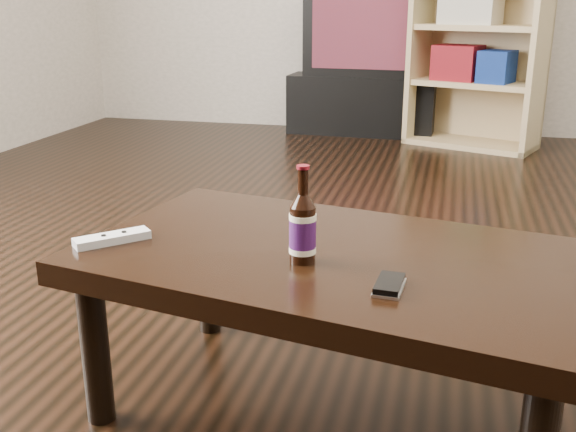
% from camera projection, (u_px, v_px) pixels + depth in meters
% --- Properties ---
extents(floor, '(5.00, 6.00, 0.01)m').
position_uv_depth(floor, '(379.00, 321.00, 1.97)').
color(floor, black).
rests_on(floor, ground).
extents(tv_stand, '(1.01, 0.54, 0.40)m').
position_uv_depth(tv_stand, '(364.00, 103.00, 4.70)').
color(tv_stand, black).
rests_on(tv_stand, floor).
extents(tv, '(0.79, 0.51, 0.57)m').
position_uv_depth(tv, '(366.00, 31.00, 4.55)').
color(tv, black).
rests_on(tv, tv_stand).
extents(bookshelf, '(0.86, 0.61, 1.46)m').
position_uv_depth(bookshelf, '(480.00, 22.00, 4.09)').
color(bookshelf, tan).
rests_on(bookshelf, floor).
extents(coffee_table, '(1.14, 0.79, 0.39)m').
position_uv_depth(coffee_table, '(331.00, 274.00, 1.43)').
color(coffee_table, black).
rests_on(coffee_table, floor).
extents(beer_bottle, '(0.06, 0.06, 0.20)m').
position_uv_depth(beer_bottle, '(303.00, 229.00, 1.34)').
color(beer_bottle, black).
rests_on(beer_bottle, coffee_table).
extents(phone, '(0.06, 0.10, 0.02)m').
position_uv_depth(phone, '(389.00, 285.00, 1.23)').
color(phone, silver).
rests_on(phone, coffee_table).
extents(remote, '(0.15, 0.15, 0.02)m').
position_uv_depth(remote, '(112.00, 238.00, 1.46)').
color(remote, silver).
rests_on(remote, coffee_table).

